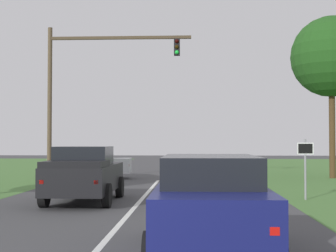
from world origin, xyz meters
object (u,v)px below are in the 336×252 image
at_px(traffic_light, 85,80).
at_px(oak_tree_right, 331,57).
at_px(crossing_suv_far, 90,162).
at_px(red_suv_near, 210,202).
at_px(pickup_truck_lead, 84,174).
at_px(keep_moving_sign, 305,161).

height_order(traffic_light, oak_tree_right, oak_tree_right).
relative_size(oak_tree_right, crossing_suv_far, 2.04).
relative_size(red_suv_near, crossing_suv_far, 1.03).
distance_m(red_suv_near, traffic_light, 19.28).
relative_size(pickup_truck_lead, crossing_suv_far, 1.08).
bearing_deg(traffic_light, red_suv_near, -70.67).
distance_m(traffic_light, crossing_suv_far, 5.00).
bearing_deg(crossing_suv_far, red_suv_near, -72.13).
distance_m(pickup_truck_lead, keep_moving_sign, 8.10).
bearing_deg(crossing_suv_far, keep_moving_sign, -45.40).
height_order(red_suv_near, crossing_suv_far, red_suv_near).
bearing_deg(crossing_suv_far, oak_tree_right, 3.94).
relative_size(traffic_light, crossing_suv_far, 1.79).
xyz_separation_m(traffic_light, keep_moving_sign, (10.04, -8.38, -4.11)).
xyz_separation_m(red_suv_near, pickup_truck_lead, (-4.16, 8.12, 0.01)).
xyz_separation_m(keep_moving_sign, oak_tree_right, (4.07, 11.29, 5.72)).
bearing_deg(keep_moving_sign, oak_tree_right, 70.17).
height_order(pickup_truck_lead, oak_tree_right, oak_tree_right).
xyz_separation_m(red_suv_near, crossing_suv_far, (-6.32, 19.61, -0.06)).
distance_m(pickup_truck_lead, traffic_light, 10.78).
bearing_deg(traffic_light, pickup_truck_lead, -77.96).
relative_size(pickup_truck_lead, traffic_light, 0.60).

